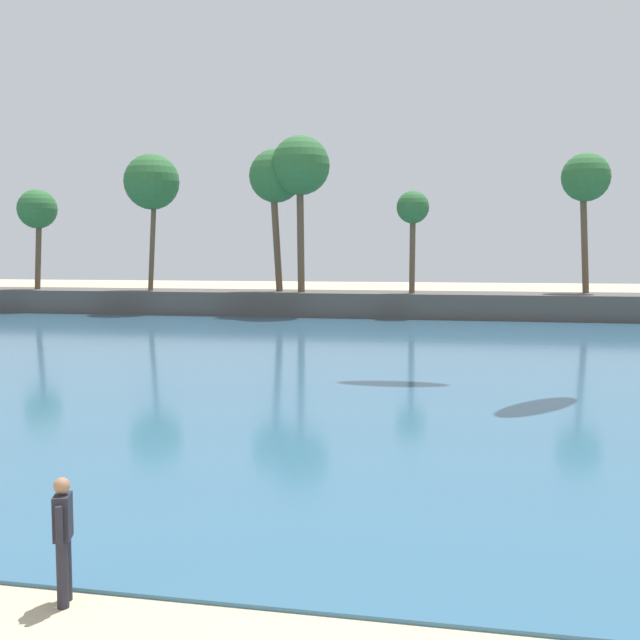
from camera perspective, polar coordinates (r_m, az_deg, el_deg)
sea at (r=53.29m, az=6.11°, el=-0.04°), size 220.00×87.49×0.06m
palm_headland at (r=57.01m, az=3.82°, el=3.24°), size 99.42×6.86×13.11m
person_at_waterline at (r=10.80m, az=-18.40°, el=-14.89°), size 0.30×0.52×1.67m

